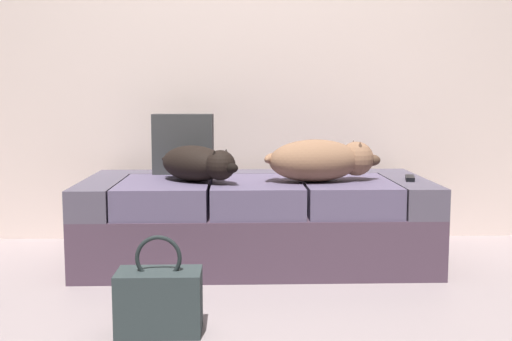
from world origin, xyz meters
TOP-DOWN VIEW (x-y plane):
  - ground_plane at (0.00, 0.00)m, footprint 10.00×10.00m
  - back_wall at (0.00, 1.68)m, footprint 6.40×0.10m
  - couch at (0.00, 1.06)m, footprint 1.83×0.85m
  - dog_dark at (-0.30, 0.95)m, footprint 0.47×0.45m
  - dog_tan at (0.34, 0.94)m, footprint 0.64×0.35m
  - tv_remote at (0.81, 0.97)m, footprint 0.08×0.16m
  - throw_pillow at (-0.41, 1.28)m, footprint 0.34×0.13m
  - handbag at (-0.40, 0.04)m, footprint 0.32×0.18m

SIDE VIEW (x-z plane):
  - ground_plane at x=0.00m, z-range 0.00..0.00m
  - handbag at x=-0.40m, z-range -0.06..0.31m
  - couch at x=0.00m, z-range 0.00..0.45m
  - tv_remote at x=0.81m, z-range 0.45..0.48m
  - dog_dark at x=-0.30m, z-range 0.46..0.64m
  - dog_tan at x=0.34m, z-range 0.46..0.67m
  - throw_pillow at x=-0.41m, z-range 0.45..0.79m
  - back_wall at x=0.00m, z-range 0.00..2.80m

